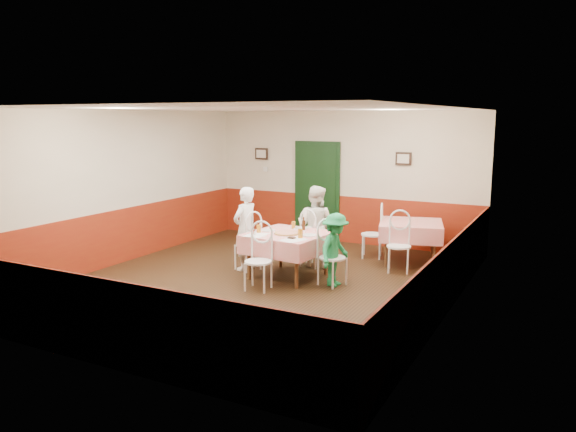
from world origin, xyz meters
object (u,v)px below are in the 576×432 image
at_px(pizza, 287,233).
at_px(chair_second_a, 372,235).
at_px(second_table, 410,242).
at_px(glass_b, 300,233).
at_px(diner_right, 335,250).
at_px(chair_left, 248,245).
at_px(chair_second_b, 399,246).
at_px(wallet, 292,238).
at_px(glass_c, 293,225).
at_px(main_table, 288,255).
at_px(chair_near, 258,262).
at_px(glass_a, 259,229).
at_px(diner_far, 315,226).
at_px(chair_far, 314,242).
at_px(diner_left, 245,229).
at_px(beer_bottle, 304,224).
at_px(chair_right, 332,258).

bearing_deg(pizza, chair_second_a, 68.80).
relative_size(second_table, glass_b, 7.64).
xyz_separation_m(chair_second_a, diner_right, (0.09, -2.04, 0.14)).
height_order(chair_left, chair_second_b, same).
height_order(pizza, wallet, pizza).
height_order(pizza, glass_c, glass_c).
relative_size(main_table, chair_near, 1.36).
height_order(glass_a, diner_far, diner_far).
bearing_deg(main_table, chair_far, 84.24).
xyz_separation_m(chair_near, diner_left, (-0.81, 0.94, 0.29)).
xyz_separation_m(chair_left, pizza, (0.87, -0.16, 0.32)).
xyz_separation_m(glass_b, beer_bottle, (-0.24, 0.61, 0.03)).
xyz_separation_m(glass_a, glass_b, (0.80, -0.05, 0.01)).
distance_m(wallet, diner_right, 0.72).
height_order(chair_near, wallet, chair_near).
distance_m(chair_second_b, diner_far, 1.52).
bearing_deg(beer_bottle, glass_a, -134.87).
height_order(pizza, beer_bottle, beer_bottle).
xyz_separation_m(second_table, diner_far, (-1.47, -1.05, 0.36)).
distance_m(main_table, chair_near, 0.85).
bearing_deg(glass_a, pizza, 14.68).
xyz_separation_m(chair_near, glass_a, (-0.36, 0.64, 0.38)).
height_order(chair_left, chair_near, same).
distance_m(glass_b, diner_right, 0.62).
distance_m(main_table, wallet, 0.59).
distance_m(chair_second_a, diner_far, 1.30).
xyz_separation_m(beer_bottle, diner_far, (-0.02, 0.53, -0.13)).
height_order(chair_far, chair_second_b, same).
bearing_deg(chair_second_a, chair_right, -14.02).
bearing_deg(diner_right, chair_near, 131.40).
height_order(main_table, glass_c, glass_c).
xyz_separation_m(diner_far, diner_right, (0.81, -0.99, -0.14)).
xyz_separation_m(pizza, glass_a, (-0.47, -0.12, 0.05)).
xyz_separation_m(chair_far, chair_second_b, (1.47, 0.35, 0.00)).
relative_size(glass_a, diner_far, 0.09).
bearing_deg(chair_second_a, beer_bottle, -38.74).
bearing_deg(wallet, glass_a, 173.26).
distance_m(chair_far, chair_second_b, 1.51).
xyz_separation_m(glass_a, glass_c, (0.35, 0.59, -0.00)).
bearing_deg(diner_right, main_table, 88.03).
bearing_deg(glass_b, chair_near, -126.45).
bearing_deg(chair_far, glass_b, 116.43).
height_order(chair_far, diner_left, diner_left).
height_order(chair_left, diner_left, diner_left).
bearing_deg(diner_far, glass_c, 71.56).
height_order(pizza, diner_far, diner_far).
xyz_separation_m(glass_a, beer_bottle, (0.56, 0.56, 0.04)).
xyz_separation_m(chair_right, chair_second_b, (0.71, 1.28, 0.00)).
height_order(glass_b, diner_left, diner_left).
bearing_deg(pizza, wallet, -50.42).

